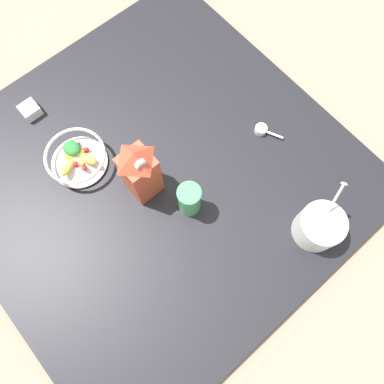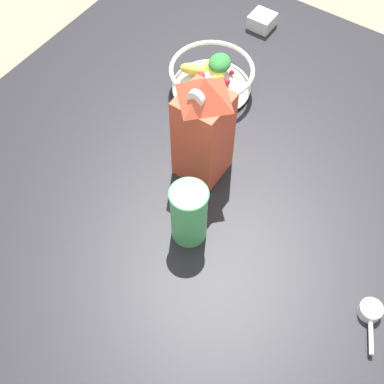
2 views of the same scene
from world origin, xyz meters
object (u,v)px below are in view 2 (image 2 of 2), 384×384
at_px(milk_carton, 203,128).
at_px(drinking_cup, 189,213).
at_px(spice_jar, 262,21).
at_px(fruit_bowl, 212,76).

distance_m(milk_carton, drinking_cup, 0.17).
bearing_deg(spice_jar, drinking_cup, -72.47).
relative_size(milk_carton, drinking_cup, 1.88).
height_order(drinking_cup, spice_jar, drinking_cup).
bearing_deg(drinking_cup, milk_carton, 114.48).
xyz_separation_m(milk_carton, spice_jar, (-0.13, 0.46, -0.11)).
distance_m(fruit_bowl, spice_jar, 0.26).
height_order(milk_carton, drinking_cup, milk_carton).
distance_m(drinking_cup, spice_jar, 0.63).
xyz_separation_m(fruit_bowl, milk_carton, (0.11, -0.20, 0.09)).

